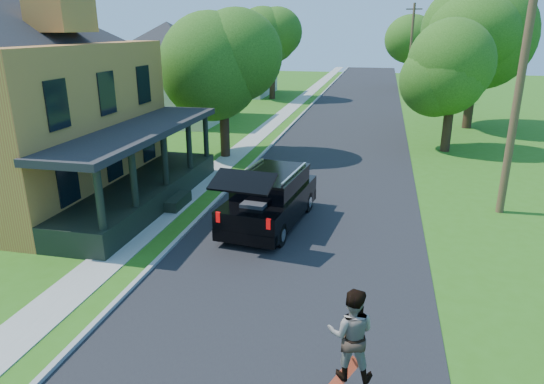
% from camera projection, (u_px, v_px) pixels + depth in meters
% --- Properties ---
extents(ground, '(140.00, 140.00, 0.00)m').
position_uv_depth(ground, '(279.00, 301.00, 12.62)').
color(ground, '#2D6213').
rests_on(ground, ground).
extents(street, '(8.00, 120.00, 0.02)m').
position_uv_depth(street, '(343.00, 139.00, 31.10)').
color(street, black).
rests_on(street, ground).
extents(curb, '(0.15, 120.00, 0.12)m').
position_uv_depth(curb, '(282.00, 136.00, 31.94)').
color(curb, gray).
rests_on(curb, ground).
extents(sidewalk, '(1.30, 120.00, 0.03)m').
position_uv_depth(sidewalk, '(259.00, 135.00, 32.26)').
color(sidewalk, gray).
rests_on(sidewalk, ground).
extents(front_walk, '(6.50, 1.20, 0.03)m').
position_uv_depth(front_walk, '(85.00, 199.00, 20.15)').
color(front_walk, gray).
rests_on(front_walk, ground).
extents(neighbor_house_mid, '(12.78, 12.78, 8.30)m').
position_uv_depth(neighbor_house_mid, '(169.00, 64.00, 36.26)').
color(neighbor_house_mid, '#B9B8A4').
rests_on(neighbor_house_mid, ground).
extents(neighbor_house_far, '(12.78, 12.78, 8.30)m').
position_uv_depth(neighbor_house_far, '(232.00, 53.00, 51.04)').
color(neighbor_house_far, '#B9B8A4').
rests_on(neighbor_house_far, ground).
extents(black_suv, '(2.69, 5.69, 2.56)m').
position_uv_depth(black_suv, '(270.00, 198.00, 17.28)').
color(black_suv, black).
rests_on(black_suv, ground).
extents(skateboarder, '(0.92, 0.72, 1.85)m').
position_uv_depth(skateboarder, '(351.00, 334.00, 8.99)').
color(skateboarder, black).
rests_on(skateboarder, ground).
extents(skateboard, '(0.62, 0.28, 0.75)m').
position_uv_depth(skateboard, '(344.00, 376.00, 9.28)').
color(skateboard, '#BC3010').
rests_on(skateboard, ground).
extents(tree_left_mid, '(6.49, 6.31, 8.47)m').
position_uv_depth(tree_left_mid, '(222.00, 53.00, 25.13)').
color(tree_left_mid, black).
rests_on(tree_left_mid, ground).
extents(tree_left_far, '(6.72, 6.92, 8.91)m').
position_uv_depth(tree_left_far, '(272.00, 36.00, 46.87)').
color(tree_left_far, black).
rests_on(tree_left_far, ground).
extents(tree_right_near, '(6.02, 5.72, 7.31)m').
position_uv_depth(tree_right_near, '(453.00, 67.00, 26.54)').
color(tree_right_near, black).
rests_on(tree_right_near, ground).
extents(tree_right_mid, '(9.12, 8.92, 10.25)m').
position_uv_depth(tree_right_mid, '(478.00, 33.00, 32.49)').
color(tree_right_mid, black).
rests_on(tree_right_mid, ground).
extents(tree_right_far, '(6.69, 6.85, 8.62)m').
position_uv_depth(tree_right_far, '(417.00, 39.00, 54.65)').
color(tree_right_far, black).
rests_on(tree_right_far, ground).
extents(utility_pole_near, '(1.78, 0.29, 10.33)m').
position_uv_depth(utility_pole_near, '(522.00, 71.00, 17.04)').
color(utility_pole_near, '#4B3D23').
rests_on(utility_pole_near, ground).
extents(utility_pole_far, '(1.43, 0.24, 8.88)m').
position_uv_depth(utility_pole_far, '(410.00, 53.00, 44.61)').
color(utility_pole_far, '#4B3D23').
rests_on(utility_pole_far, ground).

